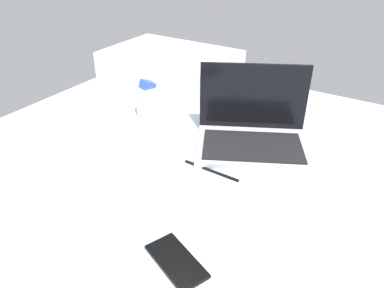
{
  "coord_description": "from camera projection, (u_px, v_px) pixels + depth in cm",
  "views": [
    {
      "loc": [
        28.39,
        -75.27,
        76.63
      ],
      "look_at": [
        -18.32,
        -0.47,
        24.0
      ],
      "focal_mm": 34.72,
      "sensor_mm": 36.0,
      "label": 1
    }
  ],
  "objects": [
    {
      "name": "bed_mattress",
      "position": [
        249.0,
        208.0,
        1.02
      ],
      "size": [
        180.0,
        140.0,
        18.0
      ],
      "primitive_type": "cube",
      "color": "silver",
      "rests_on": "ground"
    },
    {
      "name": "laptop",
      "position": [
        252.0,
        132.0,
        1.12
      ],
      "size": [
        39.83,
        35.42,
        23.0
      ],
      "rotation": [
        0.0,
        0.0,
        0.47
      ],
      "color": "#B7BABC",
      "rests_on": "bed_mattress"
    },
    {
      "name": "cell_phone",
      "position": [
        176.0,
        261.0,
        0.74
      ],
      "size": [
        15.54,
        11.69,
        0.8
      ],
      "primitive_type": "cube",
      "rotation": [
        0.0,
        0.0,
        1.17
      ],
      "color": "black",
      "rests_on": "bed_mattress"
    },
    {
      "name": "charger_cable",
      "position": [
        211.0,
        171.0,
        1.02
      ],
      "size": [
        17.01,
        1.17,
        0.6
      ],
      "primitive_type": "cube",
      "rotation": [
        0.0,
        0.0,
        -0.03
      ],
      "color": "black",
      "rests_on": "bed_mattress"
    },
    {
      "name": "snack_cup",
      "position": [
        149.0,
        100.0,
        1.28
      ],
      "size": [
        9.0,
        9.0,
        13.78
      ],
      "color": "silver",
      "rests_on": "bed_mattress"
    },
    {
      "name": "pillow",
      "position": [
        171.0,
        67.0,
        1.56
      ],
      "size": [
        52.0,
        36.0,
        13.0
      ],
      "primitive_type": "cube",
      "color": "white",
      "rests_on": "bed_mattress"
    }
  ]
}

